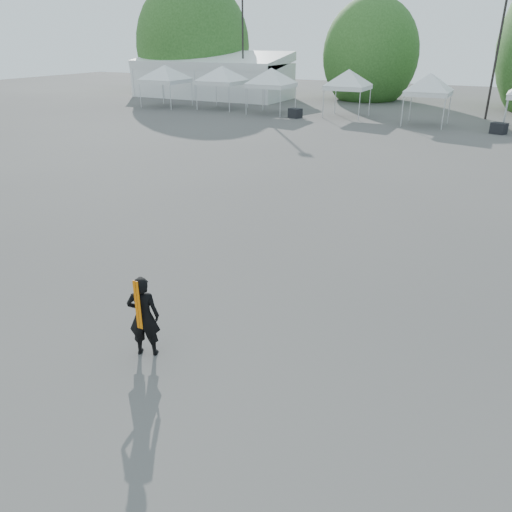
% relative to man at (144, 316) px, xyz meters
% --- Properties ---
extents(ground, '(120.00, 120.00, 0.00)m').
position_rel_man_xyz_m(ground, '(0.23, 2.40, -0.80)').
color(ground, '#474442').
rests_on(ground, ground).
extents(marquee, '(15.00, 6.25, 4.23)m').
position_rel_man_xyz_m(marquee, '(-21.77, 37.40, 1.17)').
color(marquee, white).
rests_on(marquee, ground).
extents(light_pole_west, '(0.60, 0.25, 10.30)m').
position_rel_man_xyz_m(light_pole_west, '(-17.77, 36.40, 4.97)').
color(light_pole_west, black).
rests_on(light_pole_west, ground).
extents(light_pole_east, '(0.60, 0.25, 9.80)m').
position_rel_man_xyz_m(light_pole_east, '(3.23, 34.40, 4.72)').
color(light_pole_east, black).
rests_on(light_pole_east, ground).
extents(tree_far_w, '(4.80, 4.80, 7.30)m').
position_rel_man_xyz_m(tree_far_w, '(-25.77, 40.40, 3.74)').
color(tree_far_w, '#382314').
rests_on(tree_far_w, ground).
extents(tree_mid_w, '(4.16, 4.16, 6.33)m').
position_rel_man_xyz_m(tree_mid_w, '(-7.77, 42.40, 3.13)').
color(tree_mid_w, '#382314').
rests_on(tree_mid_w, ground).
extents(tent_a, '(4.63, 4.63, 3.88)m').
position_rel_man_xyz_m(tent_a, '(-21.40, 29.55, 2.26)').
color(tent_a, silver).
rests_on(tent_a, ground).
extents(tent_b, '(4.58, 4.58, 3.88)m').
position_rel_man_xyz_m(tent_b, '(-16.53, 30.56, 2.26)').
color(tent_b, silver).
rests_on(tent_b, ground).
extents(tent_c, '(4.30, 4.30, 3.88)m').
position_rel_man_xyz_m(tent_c, '(-11.76, 29.83, 2.26)').
color(tent_c, silver).
rests_on(tent_c, ground).
extents(tent_d, '(4.07, 4.07, 3.88)m').
position_rel_man_xyz_m(tent_d, '(-6.09, 30.90, 2.26)').
color(tent_d, silver).
rests_on(tent_d, ground).
extents(tent_e, '(3.91, 3.91, 3.88)m').
position_rel_man_xyz_m(tent_e, '(-0.18, 29.47, 2.26)').
color(tent_e, silver).
rests_on(tent_e, ground).
extents(man, '(0.68, 0.58, 1.59)m').
position_rel_man_xyz_m(man, '(0.00, 0.00, 0.00)').
color(man, black).
rests_on(man, ground).
extents(crate_west, '(1.03, 0.91, 0.67)m').
position_rel_man_xyz_m(crate_west, '(-9.23, 28.65, -0.46)').
color(crate_west, black).
rests_on(crate_west, ground).
extents(crate_mid, '(1.04, 0.93, 0.66)m').
position_rel_man_xyz_m(crate_mid, '(4.42, 28.29, -0.47)').
color(crate_mid, black).
rests_on(crate_mid, ground).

